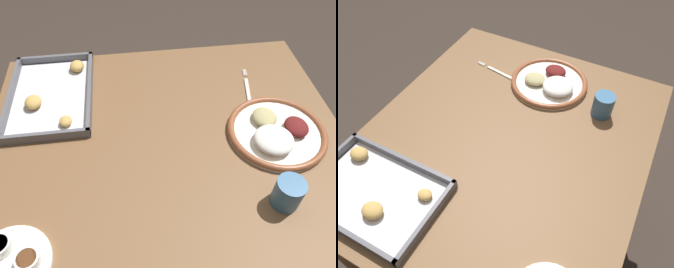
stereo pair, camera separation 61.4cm
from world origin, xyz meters
TOP-DOWN VIEW (x-y plane):
  - ground_plane at (0.00, 0.00)m, footprint 8.00×8.00m
  - dining_table at (0.00, 0.00)m, footprint 0.90×1.07m
  - dinner_plate at (-0.03, -0.32)m, footprint 0.29×0.29m
  - fork at (0.17, -0.30)m, footprint 0.22×0.05m
  - saucer_plate at (-0.32, 0.39)m, footprint 0.19×0.19m
  - baking_tray at (0.23, 0.36)m, footprint 0.39×0.27m
  - drinking_cup at (-0.25, -0.26)m, footprint 0.07×0.07m

SIDE VIEW (x-z plane):
  - ground_plane at x=0.00m, z-range 0.00..0.00m
  - dining_table at x=0.00m, z-range 0.27..1.05m
  - fork at x=0.17m, z-range 0.78..0.78m
  - baking_tray at x=0.23m, z-range 0.77..0.81m
  - saucer_plate at x=-0.32m, z-range 0.77..0.81m
  - dinner_plate at x=-0.03m, z-range 0.77..0.82m
  - drinking_cup at x=-0.25m, z-range 0.78..0.86m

